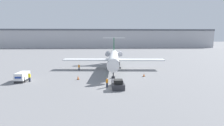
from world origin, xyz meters
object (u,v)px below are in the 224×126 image
luggage_cart (22,77)px  pushback_tug (118,84)px  worker_near_tug (107,83)px  worker_on_apron (29,77)px  traffic_cone_left (78,78)px  airplane_main (114,58)px  worker_by_wing (79,67)px  traffic_cone_right (144,75)px

luggage_cart → pushback_tug: bearing=-16.4°
worker_near_tug → worker_on_apron: (-15.22, 4.66, 0.11)m
worker_on_apron → traffic_cone_left: bearing=7.7°
luggage_cart → worker_near_tug: bearing=-17.1°
airplane_main → traffic_cone_left: size_ratio=33.09×
worker_near_tug → pushback_tug: bearing=-9.8°
luggage_cart → traffic_cone_left: luggage_cart is taller
worker_on_apron → traffic_cone_left: (9.33, 1.26, -0.56)m
luggage_cart → traffic_cone_left: 10.97m
worker_near_tug → worker_by_wing: 17.67m
pushback_tug → worker_by_wing: bearing=118.5°
worker_on_apron → worker_by_wing: bearing=54.8°
worker_near_tug → traffic_cone_left: worker_near_tug is taller
worker_by_wing → worker_on_apron: bearing=-125.2°
pushback_tug → luggage_cart: size_ratio=1.18×
airplane_main → luggage_cart: bearing=-146.2°
airplane_main → worker_by_wing: (-9.32, -1.73, -2.28)m
airplane_main → pushback_tug: airplane_main is taller
worker_near_tug → traffic_cone_right: worker_near_tug is taller
worker_near_tug → traffic_cone_right: 11.71m
worker_near_tug → worker_on_apron: worker_on_apron is taller
worker_near_tug → worker_on_apron: bearing=163.0°
airplane_main → pushback_tug: (-0.37, -18.25, -2.54)m
pushback_tug → traffic_cone_left: (-7.77, 6.24, -0.20)m
traffic_cone_left → traffic_cone_right: traffic_cone_left is taller
traffic_cone_right → airplane_main: bearing=122.3°
luggage_cart → traffic_cone_left: bearing=3.9°
luggage_cart → worker_near_tug: 17.60m
worker_on_apron → traffic_cone_right: worker_on_apron is taller
airplane_main → worker_on_apron: bearing=-142.8°
pushback_tug → traffic_cone_right: size_ratio=6.24×
pushback_tug → traffic_cone_left: 9.97m
airplane_main → traffic_cone_right: bearing=-57.7°
pushback_tug → worker_by_wing: size_ratio=2.58×
pushback_tug → traffic_cone_right: bearing=51.9°
luggage_cart → airplane_main: bearing=33.8°
luggage_cart → traffic_cone_right: 25.46m
airplane_main → worker_on_apron: size_ratio=15.18×
pushback_tug → traffic_cone_left: size_ratio=5.06×
pushback_tug → traffic_cone_left: pushback_tug is taller
luggage_cart → worker_near_tug: (16.83, -5.17, -0.05)m
airplane_main → worker_by_wing: airplane_main is taller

